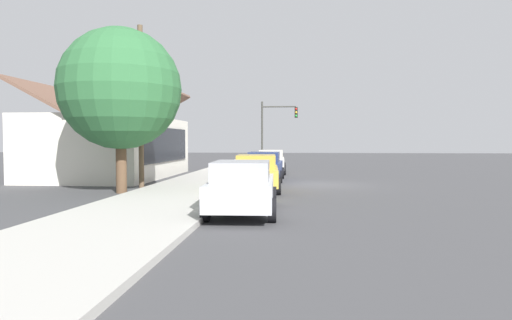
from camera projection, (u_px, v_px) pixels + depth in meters
ground_plane at (317, 185)px, 22.02m from camera, size 120.00×120.00×0.00m
sidewalk_curb at (206, 182)px, 22.51m from camera, size 60.00×4.20×0.16m
car_silver at (243, 187)px, 13.17m from camera, size 4.80×2.16×1.59m
car_mustard at (257, 173)px, 19.11m from camera, size 4.64×2.23×1.59m
car_navy at (265, 166)px, 24.15m from camera, size 4.33×2.04×1.59m
car_ivory at (271, 161)px, 29.65m from camera, size 4.82×2.04×1.59m
storefront_building at (113, 145)px, 26.59m from camera, size 11.25×6.87×5.43m
shade_tree at (120, 89)px, 18.30m from camera, size 5.02×5.02×6.85m
traffic_light_main at (276, 124)px, 33.80m from camera, size 0.37×2.79×5.20m
utility_pole_wooden at (141, 103)px, 20.45m from camera, size 1.80×0.24×7.50m
fire_hydrant_red at (237, 172)px, 24.10m from camera, size 0.22×0.22×0.71m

